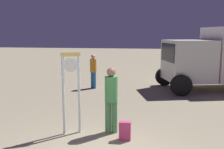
{
  "coord_description": "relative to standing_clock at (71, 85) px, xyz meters",
  "views": [
    {
      "loc": [
        0.9,
        -4.54,
        2.63
      ],
      "look_at": [
        -0.46,
        4.25,
        1.2
      ],
      "focal_mm": 41.31,
      "sensor_mm": 36.0,
      "label": 1
    }
  ],
  "objects": [
    {
      "name": "standing_clock",
      "position": [
        0.0,
        0.0,
        0.0
      ],
      "size": [
        0.47,
        0.29,
        2.15
      ],
      "color": "white",
      "rests_on": "ground_plane"
    },
    {
      "name": "backpack",
      "position": [
        1.44,
        -0.23,
        -1.08
      ],
      "size": [
        0.29,
        0.2,
        0.47
      ],
      "color": "#C63C6D",
      "rests_on": "ground_plane"
    },
    {
      "name": "person_near_clock",
      "position": [
        1.02,
        0.2,
        -0.33
      ],
      "size": [
        0.34,
        0.34,
        1.75
      ],
      "color": "#488B4F",
      "rests_on": "ground_plane"
    },
    {
      "name": "person_distant",
      "position": [
        -0.7,
        5.61,
        -0.39
      ],
      "size": [
        0.31,
        0.31,
        1.64
      ],
      "color": "#2B6AA8",
      "rests_on": "ground_plane"
    }
  ]
}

